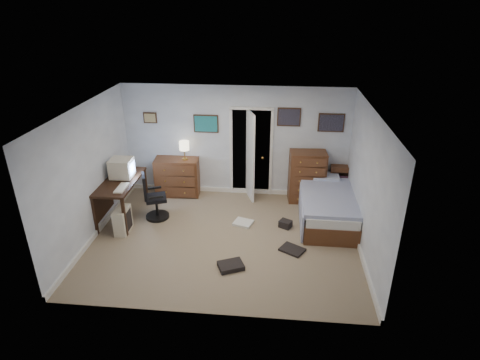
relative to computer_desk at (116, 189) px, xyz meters
name	(u,v)px	position (x,y,z in m)	size (l,w,h in m)	color
floor	(225,239)	(2.30, -0.60, -0.66)	(5.00, 4.00, 0.02)	gray
computer_desk	(116,189)	(0.00, 0.00, 0.00)	(0.69, 1.46, 0.84)	#321E10
crt_monitor	(122,168)	(0.12, 0.15, 0.40)	(0.44, 0.41, 0.40)	beige
keyboard	(122,188)	(0.28, -0.35, 0.21)	(0.17, 0.45, 0.03)	beige
pc_tower	(123,220)	(0.30, -0.55, -0.39)	(0.24, 0.47, 0.50)	beige
office_chair	(153,201)	(0.75, 0.03, -0.26)	(0.62, 0.62, 0.99)	black
media_stack	(142,171)	(-0.02, 1.62, -0.29)	(0.14, 0.14, 0.71)	maroon
low_dresser	(178,177)	(0.98, 1.17, -0.21)	(0.98, 0.49, 0.87)	brown
table_lamp	(184,146)	(1.18, 1.17, 0.54)	(0.23, 0.23, 0.42)	gold
doorway	(252,148)	(2.65, 1.67, 0.36)	(0.96, 1.12, 2.05)	black
tall_dresser	(307,177)	(3.91, 1.15, -0.07)	(0.78, 0.46, 1.15)	brown
headboard_bookcase	(350,182)	(4.87, 1.26, -0.22)	(0.90, 0.28, 0.80)	brown
bed	(327,206)	(4.28, 0.32, -0.33)	(1.11, 2.04, 0.66)	brown
wall_posters	(262,121)	(2.87, 1.38, 1.10)	(4.38, 0.04, 0.60)	#331E11
floor_clutter	(258,243)	(2.94, -0.76, -0.61)	(1.56, 1.88, 0.14)	silver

